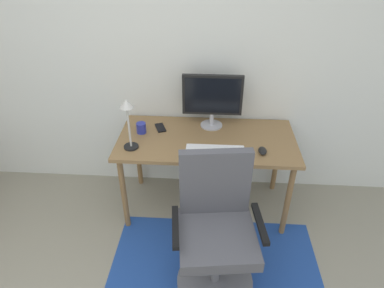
% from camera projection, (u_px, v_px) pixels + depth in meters
% --- Properties ---
extents(wall_back, '(6.00, 0.10, 2.60)m').
position_uv_depth(wall_back, '(148.00, 46.00, 2.68)').
color(wall_back, silver).
rests_on(wall_back, ground).
extents(area_rug, '(1.52, 1.00, 0.01)m').
position_uv_depth(area_rug, '(215.00, 271.00, 2.43)').
color(area_rug, '#204490').
rests_on(area_rug, ground).
extents(desk, '(1.39, 0.68, 0.71)m').
position_uv_depth(desk, '(207.00, 146.00, 2.67)').
color(desk, olive).
rests_on(desk, ground).
extents(monitor, '(0.48, 0.18, 0.44)m').
position_uv_depth(monitor, '(212.00, 97.00, 2.65)').
color(monitor, '#B2B2B7').
rests_on(monitor, desk).
extents(keyboard, '(0.43, 0.13, 0.02)m').
position_uv_depth(keyboard, '(215.00, 150.00, 2.47)').
color(keyboard, white).
rests_on(keyboard, desk).
extents(computer_mouse, '(0.06, 0.10, 0.03)m').
position_uv_depth(computer_mouse, '(262.00, 151.00, 2.45)').
color(computer_mouse, black).
rests_on(computer_mouse, desk).
extents(coffee_cup, '(0.08, 0.08, 0.09)m').
position_uv_depth(coffee_cup, '(141.00, 128.00, 2.68)').
color(coffee_cup, '#293296').
rests_on(coffee_cup, desk).
extents(cell_phone, '(0.11, 0.16, 0.01)m').
position_uv_depth(cell_phone, '(160.00, 128.00, 2.76)').
color(cell_phone, black).
rests_on(cell_phone, desk).
extents(desk_lamp, '(0.11, 0.11, 0.39)m').
position_uv_depth(desk_lamp, '(128.00, 115.00, 2.37)').
color(desk_lamp, black).
rests_on(desk_lamp, desk).
extents(office_chair, '(0.59, 0.53, 0.98)m').
position_uv_depth(office_chair, '(216.00, 237.00, 2.17)').
color(office_chair, slate).
rests_on(office_chair, ground).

